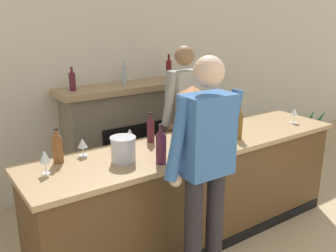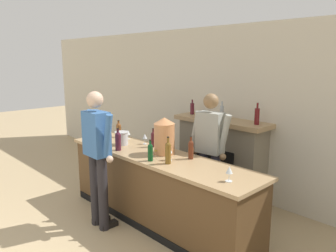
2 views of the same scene
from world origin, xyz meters
The scene contains 19 objects.
wall_back_panel centered at (0.00, 4.08, 1.38)m, with size 12.00×0.07×2.75m.
bar_counter centered at (-0.18, 2.44, 0.48)m, with size 3.11×0.75×0.96m.
fireplace_stone centered at (-0.16, 3.82, 0.65)m, with size 1.63×0.52×1.60m.
potted_plant_corner centered at (2.88, 3.27, 0.26)m, with size 0.36×0.36×0.65m.
person_customer centered at (-0.61, 1.79, 1.02)m, with size 0.66×0.31×1.82m.
person_bartender centered at (0.19, 3.09, 0.98)m, with size 0.65×0.34×1.76m.
copper_dispenser centered at (-0.14, 2.54, 1.21)m, with size 0.28×0.32×0.50m.
ice_bucket_steel centered at (-0.93, 2.40, 1.06)m, with size 0.20×0.20×0.20m.
wine_bottle_burgundy_dark centered at (-0.71, 2.19, 1.11)m, with size 0.08×0.08×0.32m.
wine_bottle_merlot_tall centered at (-1.36, 2.66, 1.09)m, with size 0.08×0.08×0.28m.
wine_bottle_cabernet_heavy centered at (-0.51, 2.67, 1.09)m, with size 0.07×0.07×0.28m.
wine_bottle_port_short centered at (-0.03, 2.20, 1.08)m, with size 0.06×0.06×0.27m.
wine_bottle_rose_blush centered at (0.20, 2.28, 1.11)m, with size 0.07×0.07×0.34m.
wine_bottle_chardonnay_pale centered at (0.26, 2.63, 1.10)m, with size 0.07×0.07×0.30m.
wine_glass_front_right centered at (-1.51, 2.50, 1.09)m, with size 0.07×0.07×0.18m.
wine_glass_front_left centered at (-0.72, 2.68, 1.08)m, with size 0.07×0.07×0.16m.
wine_glass_near_bucket centered at (1.07, 2.33, 1.08)m, with size 0.07×0.07×0.16m.
wine_glass_back_row centered at (-1.15, 2.69, 1.07)m, with size 0.08×0.08×0.15m.
wine_glass_by_dispenser centered at (0.11, 2.39, 1.09)m, with size 0.08×0.08×0.19m.
Camera 1 is at (-2.20, -0.06, 2.08)m, focal length 40.00 mm.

